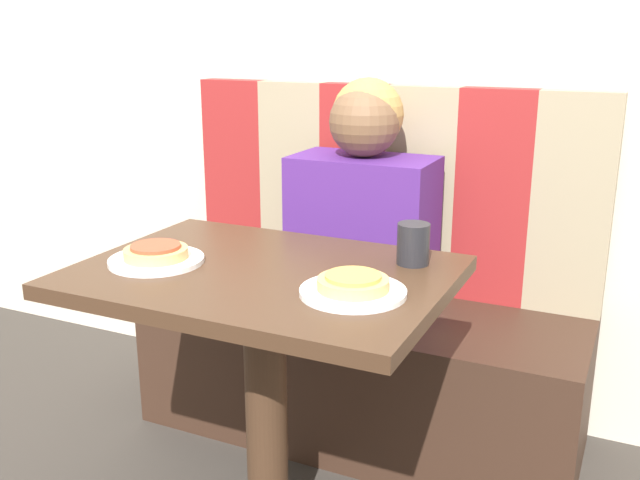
{
  "coord_description": "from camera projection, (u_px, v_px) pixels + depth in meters",
  "views": [
    {
      "loc": [
        0.76,
        -1.32,
        1.25
      ],
      "look_at": [
        0.0,
        0.3,
        0.73
      ],
      "focal_mm": 40.0,
      "sensor_mm": 36.0,
      "label": 1
    }
  ],
  "objects": [
    {
      "name": "person",
      "position": [
        363.0,
        201.0,
        2.11
      ],
      "size": [
        0.42,
        0.25,
        0.69
      ],
      "color": "#4C237A",
      "rests_on": "booth_seat"
    },
    {
      "name": "plate_left",
      "position": [
        156.0,
        260.0,
        1.64
      ],
      "size": [
        0.22,
        0.22,
        0.01
      ],
      "color": "white",
      "rests_on": "dining_table"
    },
    {
      "name": "wall_back",
      "position": [
        402.0,
        15.0,
        2.23
      ],
      "size": [
        7.0,
        0.05,
        2.6
      ],
      "color": "beige",
      "rests_on": "ground_plane"
    },
    {
      "name": "plate_right",
      "position": [
        353.0,
        292.0,
        1.44
      ],
      "size": [
        0.22,
        0.22,
        0.01
      ],
      "color": "white",
      "rests_on": "dining_table"
    },
    {
      "name": "pizza_left",
      "position": [
        156.0,
        252.0,
        1.63
      ],
      "size": [
        0.15,
        0.15,
        0.03
      ],
      "color": "tan",
      "rests_on": "plate_left"
    },
    {
      "name": "pizza_right",
      "position": [
        353.0,
        282.0,
        1.43
      ],
      "size": [
        0.15,
        0.15,
        0.03
      ],
      "color": "tan",
      "rests_on": "plate_right"
    },
    {
      "name": "drinking_cup",
      "position": [
        413.0,
        244.0,
        1.62
      ],
      "size": [
        0.07,
        0.07,
        0.1
      ],
      "color": "#232328",
      "rests_on": "dining_table"
    },
    {
      "name": "booth_backrest",
      "position": [
        388.0,
        188.0,
        2.3
      ],
      "size": [
        1.36,
        0.08,
        0.65
      ],
      "color": "maroon",
      "rests_on": "booth_seat"
    },
    {
      "name": "dining_table",
      "position": [
        264.0,
        320.0,
        1.63
      ],
      "size": [
        0.82,
        0.61,
        0.74
      ],
      "color": "#422B1C",
      "rests_on": "ground_plane"
    },
    {
      "name": "booth_seat",
      "position": [
        360.0,
        369.0,
        2.26
      ],
      "size": [
        1.36,
        0.5,
        0.44
      ],
      "color": "#382319",
      "rests_on": "ground_plane"
    }
  ]
}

